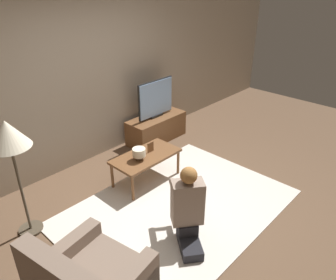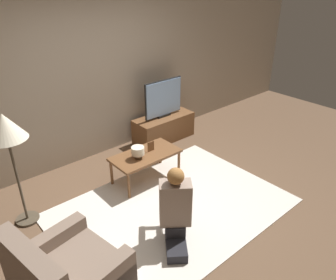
% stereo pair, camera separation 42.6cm
% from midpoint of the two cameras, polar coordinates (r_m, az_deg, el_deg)
% --- Properties ---
extents(ground_plane, '(10.00, 10.00, 0.00)m').
position_cam_midpoint_polar(ground_plane, '(4.32, -1.10, -11.87)').
color(ground_plane, brown).
extents(wall_back, '(10.00, 0.06, 2.60)m').
position_cam_midpoint_polar(wall_back, '(5.10, -17.25, 9.85)').
color(wall_back, tan).
rests_on(wall_back, ground_plane).
extents(rug, '(2.86, 2.03, 0.02)m').
position_cam_midpoint_polar(rug, '(4.31, -1.10, -11.79)').
color(rug, silver).
rests_on(rug, ground_plane).
extents(tv_stand, '(1.10, 0.45, 0.45)m').
position_cam_midpoint_polar(tv_stand, '(5.87, -4.12, 2.02)').
color(tv_stand, brown).
rests_on(tv_stand, ground_plane).
extents(tv, '(0.78, 0.08, 0.66)m').
position_cam_midpoint_polar(tv, '(5.66, -4.33, 7.14)').
color(tv, black).
rests_on(tv, tv_stand).
extents(coffee_table, '(0.98, 0.51, 0.43)m').
position_cam_midpoint_polar(coffee_table, '(4.64, -6.51, -3.17)').
color(coffee_table, brown).
rests_on(coffee_table, ground_plane).
extents(floor_lamp, '(0.44, 0.44, 1.42)m').
position_cam_midpoint_polar(floor_lamp, '(3.79, -28.98, 0.05)').
color(floor_lamp, '#4C4233').
rests_on(floor_lamp, ground_plane).
extents(person_kneeling, '(0.67, 0.76, 0.95)m').
position_cam_midpoint_polar(person_kneeling, '(3.59, -0.02, -11.59)').
color(person_kneeling, '#232328').
rests_on(person_kneeling, rug).
extents(picture_frame, '(0.11, 0.01, 0.15)m').
position_cam_midpoint_polar(picture_frame, '(4.66, -5.68, -1.31)').
color(picture_frame, brown).
rests_on(picture_frame, coffee_table).
extents(table_lamp, '(0.18, 0.18, 0.17)m').
position_cam_midpoint_polar(table_lamp, '(4.47, -7.80, -2.33)').
color(table_lamp, '#4C3823').
rests_on(table_lamp, coffee_table).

